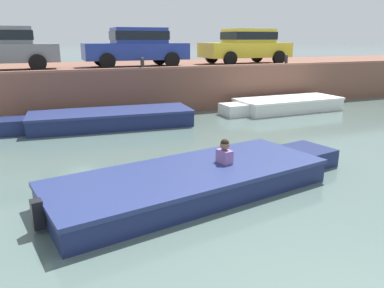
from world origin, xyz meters
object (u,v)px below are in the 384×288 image
Objects in this scene: motorboat_passing at (202,179)px; car_left_inner_grey at (0,47)px; car_centre_blue at (136,46)px; mooring_bollard_east at (286,59)px; car_right_inner_yellow at (246,45)px; boat_moored_central_navy at (104,119)px; mooring_bollard_mid at (142,63)px; boat_moored_east_white at (284,105)px.

car_left_inner_grey reaches higher than motorboat_passing.
mooring_bollard_east is (6.39, -1.34, -0.61)m from car_centre_blue.
car_right_inner_yellow is 9.02× the size of mooring_bollard_east.
boat_moored_central_navy is at bearing -168.54° from mooring_bollard_east.
motorboat_passing is at bearing -97.14° from car_centre_blue.
boat_moored_east_white is at bearing -15.83° from mooring_bollard_mid.
car_centre_blue is 1.04× the size of car_right_inner_yellow.
car_left_inner_grey is 9.21× the size of mooring_bollard_mid.
car_right_inner_yellow is (5.12, 0.00, -0.00)m from car_centre_blue.
mooring_bollard_east is at bearing -6.73° from car_left_inner_grey.
boat_moored_central_navy is at bearing -122.98° from car_centre_blue.
car_right_inner_yellow is at bearing 55.69° from motorboat_passing.
boat_moored_east_white is 1.29× the size of car_right_inner_yellow.
boat_moored_central_navy is 3.01m from mooring_bollard_mid.
mooring_bollard_mid and mooring_bollard_east have the same top height.
car_right_inner_yellow is at bearing 0.01° from car_left_inner_grey.
car_right_inner_yellow reaches higher than boat_moored_central_navy.
boat_moored_central_navy is at bearing -178.79° from boat_moored_east_white.
motorboat_passing is 1.60× the size of car_left_inner_grey.
motorboat_passing is 11.37m from car_right_inner_yellow.
boat_moored_east_white is at bearing 1.21° from boat_moored_central_navy.
mooring_bollard_east reaches higher than boat_moored_central_navy.
mooring_bollard_mid is 1.00× the size of mooring_bollard_east.
car_left_inner_grey is 9.21× the size of mooring_bollard_east.
car_right_inner_yellow is 1.94m from mooring_bollard_east.
car_left_inner_grey is at bearing 173.27° from mooring_bollard_east.
mooring_bollard_mid is (-5.43, 1.54, 1.70)m from boat_moored_east_white.
boat_moored_central_navy is at bearing 97.60° from motorboat_passing.
boat_moored_east_white is 11.65× the size of mooring_bollard_mid.
car_right_inner_yellow is 9.02× the size of mooring_bollard_mid.
mooring_bollard_mid reaches higher than boat_moored_east_white.
boat_moored_east_white is at bearing -86.63° from car_right_inner_yellow.
mooring_bollard_mid is (-5.26, -1.34, -0.61)m from car_right_inner_yellow.
car_right_inner_yellow reaches higher than mooring_bollard_mid.
car_left_inner_grey is at bearing 134.84° from boat_moored_central_navy.
car_centre_blue reaches higher than boat_moored_central_navy.
motorboat_passing reaches higher than boat_moored_central_navy.
car_centre_blue is at bearing 57.02° from boat_moored_central_navy.
motorboat_passing is at bearing -97.32° from mooring_bollard_mid.
mooring_bollard_mid is 6.53m from mooring_bollard_east.
car_right_inner_yellow reaches higher than boat_moored_east_white.
motorboat_passing is at bearing -82.40° from boat_moored_central_navy.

